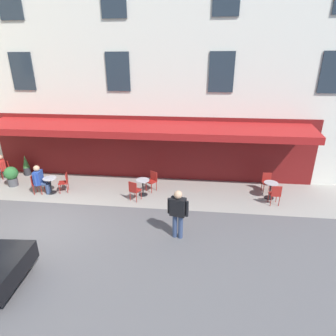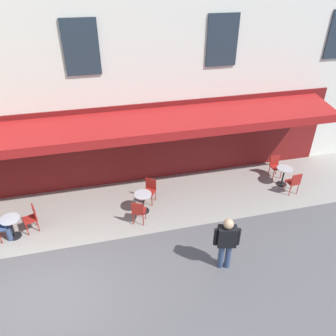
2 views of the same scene
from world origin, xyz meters
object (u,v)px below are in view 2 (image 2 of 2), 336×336
cafe_chair_red_corner_right (275,164)px  walking_pedestrian_in_black (226,240)px  cafe_table_far_end (143,200)px  cafe_chair_red_facing_street (138,210)px  cafe_table_mid_terrace (12,225)px  cafe_chair_red_back_row (32,216)px  cafe_table_near_entrance (284,174)px  cafe_chair_red_corner_left (294,181)px  cafe_chair_red_under_awning (150,189)px

cafe_chair_red_corner_right → walking_pedestrian_in_black: walking_pedestrian_in_black is taller
cafe_table_far_end → cafe_chair_red_facing_street: cafe_chair_red_facing_street is taller
cafe_table_mid_terrace → cafe_table_far_end: size_ratio=1.00×
cafe_table_mid_terrace → cafe_chair_red_facing_street: cafe_chair_red_facing_street is taller
cafe_chair_red_back_row → walking_pedestrian_in_black: size_ratio=0.52×
cafe_chair_red_corner_right → walking_pedestrian_in_black: size_ratio=0.52×
cafe_chair_red_corner_right → cafe_table_near_entrance: bearing=91.3°
cafe_table_mid_terrace → cafe_chair_red_facing_street: bearing=175.5°
cafe_chair_red_corner_left → cafe_chair_red_under_awning: bearing=-8.9°
cafe_chair_red_corner_left → cafe_chair_red_back_row: 9.26m
cafe_chair_red_corner_right → cafe_chair_red_facing_street: size_ratio=1.00×
cafe_table_near_entrance → walking_pedestrian_in_black: (3.80, 3.30, 0.53)m
cafe_table_far_end → cafe_table_mid_terrace: bearing=3.6°
cafe_chair_red_facing_street → walking_pedestrian_in_black: bearing=130.6°
cafe_chair_red_corner_right → cafe_chair_red_under_awning: size_ratio=1.00×
cafe_table_mid_terrace → cafe_chair_red_facing_street: (-3.96, 0.31, 0.06)m
cafe_table_mid_terrace → cafe_chair_red_back_row: 0.63m
cafe_table_far_end → cafe_chair_red_corner_left: bearing=176.9°
cafe_chair_red_facing_street → cafe_chair_red_under_awning: 1.26m
cafe_chair_red_corner_right → cafe_chair_red_back_row: size_ratio=1.00×
cafe_chair_red_corner_left → cafe_table_mid_terrace: cafe_chair_red_corner_left is taller
cafe_chair_red_corner_left → cafe_table_far_end: size_ratio=1.21×
cafe_chair_red_corner_right → cafe_table_mid_terrace: 9.87m
cafe_chair_red_corner_left → walking_pedestrian_in_black: 4.71m
cafe_chair_red_corner_right → cafe_chair_red_under_awning: bearing=4.7°
cafe_chair_red_corner_left → cafe_chair_red_back_row: same height
cafe_chair_red_corner_right → cafe_table_mid_terrace: cafe_chair_red_corner_right is taller
cafe_chair_red_back_row → cafe_chair_red_facing_street: bearing=171.3°
cafe_chair_red_corner_left → cafe_table_far_end: 5.65m
cafe_chair_red_corner_right → cafe_chair_red_under_awning: same height
cafe_table_near_entrance → cafe_table_mid_terrace: same height
cafe_chair_red_back_row → walking_pedestrian_in_black: 6.16m
cafe_table_near_entrance → walking_pedestrian_in_black: bearing=41.0°
cafe_chair_red_facing_street → walking_pedestrian_in_black: 3.19m
cafe_table_far_end → cafe_chair_red_facing_street: bearing=66.3°
cafe_chair_red_back_row → cafe_chair_red_facing_street: (-3.36, 0.51, 0.00)m
cafe_chair_red_corner_right → cafe_chair_red_facing_street: (5.83, 1.54, 0.00)m
cafe_chair_red_under_awning → cafe_table_mid_terrace: bearing=9.9°
cafe_chair_red_back_row → cafe_table_far_end: size_ratio=1.21×
cafe_chair_red_facing_street → cafe_chair_red_under_awning: size_ratio=1.00×
cafe_table_mid_terrace → cafe_chair_red_under_awning: (-4.56, -0.80, 0.06)m
cafe_table_mid_terrace → cafe_chair_red_back_row: bearing=-161.4°
cafe_chair_red_under_awning → cafe_chair_red_corner_left: bearing=171.1°
cafe_chair_red_corner_right → cafe_chair_red_corner_left: bearing=92.8°
cafe_chair_red_corner_left → cafe_table_mid_terrace: size_ratio=1.21×
cafe_table_mid_terrace → cafe_chair_red_under_awning: 4.63m
cafe_chair_red_corner_right → cafe_chair_red_facing_street: bearing=14.8°
walking_pedestrian_in_black → cafe_table_mid_terrace: bearing=-24.2°
cafe_table_mid_terrace → cafe_chair_red_under_awning: size_ratio=0.82×
cafe_chair_red_corner_left → walking_pedestrian_in_black: size_ratio=0.52×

